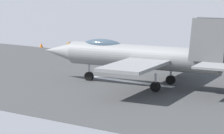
{
  "coord_description": "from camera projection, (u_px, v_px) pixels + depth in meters",
  "views": [
    {
      "loc": [
        -23.17,
        36.25,
        8.3
      ],
      "look_at": [
        -2.22,
        5.61,
        2.2
      ],
      "focal_mm": 84.2,
      "sensor_mm": 36.0,
      "label": 1
    }
  ],
  "objects": [
    {
      "name": "marker_cone_mid",
      "position": [
        180.0,
        58.0,
        55.39
      ],
      "size": [
        0.44,
        0.44,
        0.55
      ],
      "primitive_type": "cone",
      "color": "orange",
      "rests_on": "ground"
    },
    {
      "name": "runway_strip",
      "position": [
        128.0,
        81.0,
        43.76
      ],
      "size": [
        240.0,
        26.0,
        0.02
      ],
      "color": "#434344",
      "rests_on": "ground"
    },
    {
      "name": "fighter_jet",
      "position": [
        142.0,
        56.0,
        41.58
      ],
      "size": [
        17.46,
        13.66,
        5.61
      ],
      "color": "gray",
      "rests_on": "ground"
    },
    {
      "name": "marker_cone_far",
      "position": [
        41.0,
        45.0,
        66.31
      ],
      "size": [
        0.44,
        0.44,
        0.55
      ],
      "primitive_type": "cone",
      "color": "orange",
      "rests_on": "ground"
    },
    {
      "name": "crew_person",
      "position": [
        69.0,
        48.0,
        58.87
      ],
      "size": [
        0.67,
        0.4,
        1.65
      ],
      "color": "#1E2338",
      "rests_on": "ground"
    },
    {
      "name": "ground_plane",
      "position": [
        128.0,
        82.0,
        43.78
      ],
      "size": [
        400.0,
        400.0,
        0.0
      ],
      "primitive_type": "plane",
      "color": "slate"
    }
  ]
}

